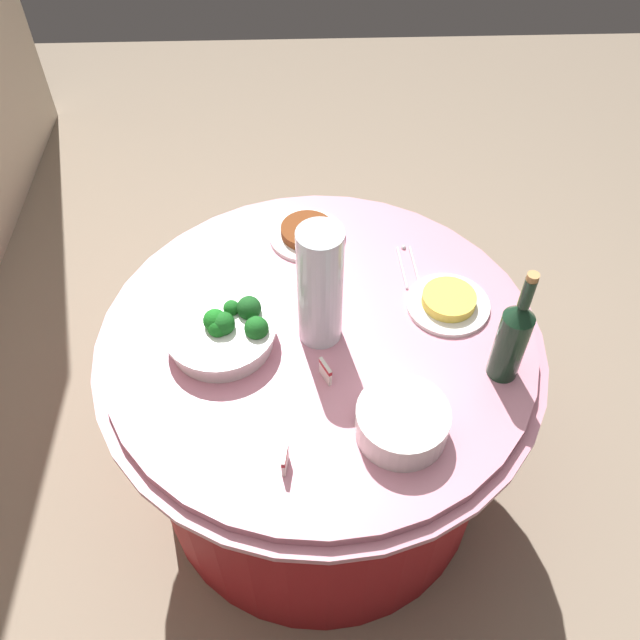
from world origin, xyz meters
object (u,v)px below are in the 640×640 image
Objects in this scene: food_plate_stir_fry at (307,233)px; label_placard_mid at (285,459)px; food_plate_fried_egg at (448,302)px; serving_tongs at (408,265)px; decorative_fruit_vase at (322,290)px; label_placard_front at (325,371)px; wine_bottle at (512,338)px; broccoli_bowl at (223,331)px; plate_stack at (402,422)px.

food_plate_stir_fry is 0.74m from label_placard_mid.
serving_tongs is at bearing 29.79° from food_plate_fried_egg.
food_plate_stir_fry is (0.13, 0.28, 0.01)m from serving_tongs.
label_placard_front is (-0.14, -0.00, -0.13)m from decorative_fruit_vase.
wine_bottle is 1.53× the size of food_plate_stir_fry.
broccoli_bowl is 1.67× the size of serving_tongs.
wine_bottle reaches higher than food_plate_stir_fry.
wine_bottle is at bearing -107.39° from decorative_fruit_vase.
decorative_fruit_vase is 0.38m from serving_tongs.
label_placard_front is (0.15, 0.16, -0.01)m from plate_stack.
label_placard_front is at bearing 46.83° from plate_stack.
plate_stack is at bearing 171.37° from serving_tongs.
food_plate_fried_egg is (0.38, -0.17, -0.02)m from plate_stack.
decorative_fruit_vase is at bearing -13.80° from label_placard_mid.
serving_tongs is (0.23, -0.25, -0.16)m from decorative_fruit_vase.
broccoli_bowl reaches higher than food_plate_stir_fry.
wine_bottle is at bearing -156.03° from food_plate_fried_egg.
broccoli_bowl reaches higher than food_plate_fried_egg.
serving_tongs is (0.53, -0.08, -0.04)m from plate_stack.
broccoli_bowl is at bearing 23.06° from label_placard_mid.
food_plate_stir_fry is 0.51m from label_placard_front.
plate_stack is 0.36m from decorative_fruit_vase.
plate_stack reaches higher than serving_tongs.
label_placard_mid is at bearing 114.56° from wine_bottle.
label_placard_front is 1.00× the size of label_placard_mid.
label_placard_front reaches higher than food_plate_fried_egg.
label_placard_front is at bearing 123.94° from food_plate_fried_egg.
food_plate_fried_egg is at bearing -127.67° from food_plate_stir_fry.
food_plate_stir_fry is 4.00× the size of label_placard_mid.
serving_tongs is (0.25, -0.49, -0.04)m from broccoli_bowl.
label_placard_mid reaches higher than serving_tongs.
food_plate_fried_egg is 0.40m from label_placard_front.
label_placard_mid reaches higher than food_plate_stir_fry.
serving_tongs is 0.45m from label_placard_front.
broccoli_bowl is at bearing 63.70° from label_placard_front.
food_plate_fried_egg is (-0.15, -0.09, 0.01)m from serving_tongs.
broccoli_bowl reaches higher than label_placard_front.
food_plate_fried_egg is at bearing -43.10° from label_placard_mid.
label_placard_mid reaches higher than food_plate_fried_egg.
label_placard_front is (-0.01, 0.43, -0.10)m from wine_bottle.
decorative_fruit_vase is (0.14, 0.43, 0.03)m from wine_bottle.
serving_tongs is 3.04× the size of label_placard_front.
plate_stack is 0.41m from food_plate_fried_egg.
wine_bottle reaches higher than food_plate_fried_egg.
label_placard_mid is (-0.23, 0.10, 0.00)m from label_placard_front.
broccoli_bowl is 0.27m from decorative_fruit_vase.
plate_stack is at bearing -133.17° from label_placard_front.
broccoli_bowl is 1.27× the size of food_plate_fried_egg.
food_plate_stir_fry is at bearing 42.74° from wine_bottle.
label_placard_mid is at bearing 166.20° from decorative_fruit_vase.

